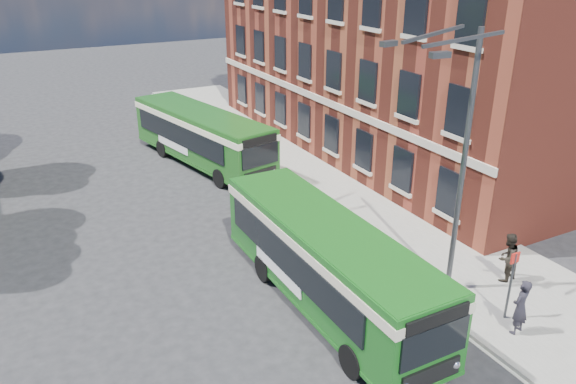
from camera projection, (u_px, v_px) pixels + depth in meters
ground at (290, 302)px, 19.13m from camera, size 120.00×120.00×0.00m
pavement at (337, 184)px, 28.60m from camera, size 6.00×48.00×0.15m
kerb_line at (284, 196)px, 27.32m from camera, size 0.12×48.00×0.01m
brick_office at (407, 28)px, 32.12m from camera, size 12.10×26.00×14.20m
street_lamp at (455, 165)px, 17.68m from camera, size 2.96×2.38×9.00m
bus_stop_sign at (511, 281)px, 17.52m from camera, size 0.35×0.08×2.52m
bus_front at (327, 257)px, 18.28m from camera, size 2.68×10.48×3.02m
bus_rear at (202, 133)px, 30.79m from camera, size 4.72×11.00×3.02m
pedestrian_a at (520, 307)px, 17.01m from camera, size 0.75×0.58×1.84m
pedestrian_b at (507, 257)px, 19.79m from camera, size 0.96×0.78×1.83m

